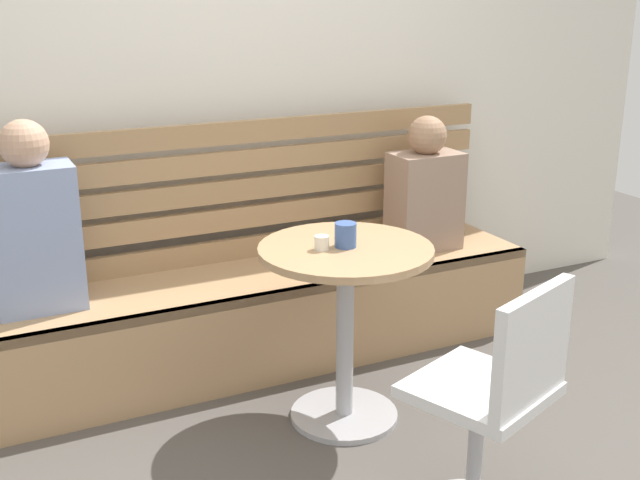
% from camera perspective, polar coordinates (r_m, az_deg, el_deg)
% --- Properties ---
extents(back_wall, '(5.20, 0.10, 2.90)m').
position_cam_1_polar(back_wall, '(3.85, -7.52, 13.93)').
color(back_wall, white).
rests_on(back_wall, ground).
extents(booth_bench, '(2.70, 0.52, 0.44)m').
position_cam_1_polar(booth_bench, '(3.73, -4.56, -5.61)').
color(booth_bench, tan).
rests_on(booth_bench, ground).
extents(booth_backrest, '(2.65, 0.04, 0.66)m').
position_cam_1_polar(booth_backrest, '(3.77, -6.13, 3.51)').
color(booth_backrest, '#A68157').
rests_on(booth_backrest, booth_bench).
extents(cafe_table, '(0.68, 0.68, 0.74)m').
position_cam_1_polar(cafe_table, '(3.14, 1.81, -4.32)').
color(cafe_table, '#ADADB2').
rests_on(cafe_table, ground).
extents(white_chair, '(0.52, 0.52, 0.85)m').
position_cam_1_polar(white_chair, '(2.61, 12.51, -10.94)').
color(white_chair, '#ADADB2').
rests_on(white_chair, ground).
extents(person_adult, '(0.34, 0.22, 0.77)m').
position_cam_1_polar(person_adult, '(3.35, -19.81, 0.93)').
color(person_adult, '#8C9EC6').
rests_on(person_adult, booth_bench).
extents(person_child_left, '(0.34, 0.22, 0.66)m').
position_cam_1_polar(person_child_left, '(3.96, 7.51, 3.51)').
color(person_child_left, '#9E7F6B').
rests_on(person_child_left, booth_bench).
extents(cup_mug_blue, '(0.08, 0.08, 0.09)m').
position_cam_1_polar(cup_mug_blue, '(3.05, 1.84, 0.36)').
color(cup_mug_blue, '#3D5B9E').
rests_on(cup_mug_blue, cafe_table).
extents(cup_espresso_small, '(0.06, 0.06, 0.05)m').
position_cam_1_polar(cup_espresso_small, '(3.02, 0.12, -0.20)').
color(cup_espresso_small, silver).
rests_on(cup_espresso_small, cafe_table).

